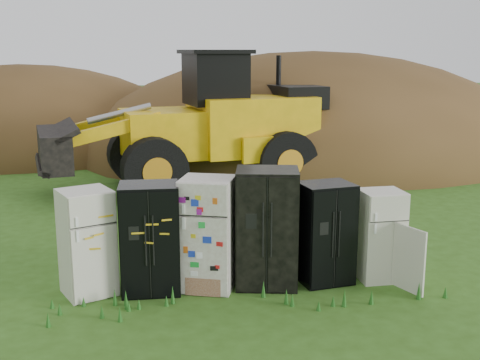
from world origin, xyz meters
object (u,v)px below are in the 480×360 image
object	(u,v)px
fridge_black_right	(325,233)
wheel_loader	(182,121)
fridge_open_door	(380,235)
fridge_sticker	(208,234)
fridge_dark_mid	(267,228)
fridge_leftmost	(87,243)
fridge_black_side	(150,238)

from	to	relation	value
fridge_black_right	wheel_loader	size ratio (longest dim) A/B	0.21
fridge_open_door	wheel_loader	xyz separation A→B (m)	(-2.98, 7.42, 1.16)
fridge_sticker	fridge_open_door	world-z (taller)	fridge_sticker
fridge_sticker	fridge_black_right	xyz separation A→B (m)	(1.98, -0.00, -0.07)
fridge_black_right	fridge_open_door	xyz separation A→B (m)	(0.96, -0.03, -0.08)
fridge_dark_mid	fridge_open_door	xyz separation A→B (m)	(1.96, -0.02, -0.21)
fridge_leftmost	fridge_sticker	distance (m)	1.93
fridge_dark_mid	fridge_black_right	world-z (taller)	fridge_dark_mid
fridge_sticker	fridge_open_door	distance (m)	2.94
fridge_leftmost	fridge_dark_mid	size ratio (longest dim) A/B	0.87
fridge_sticker	fridge_black_right	bearing A→B (deg)	17.61
fridge_black_side	fridge_open_door	distance (m)	3.87
fridge_black_side	fridge_dark_mid	bearing A→B (deg)	0.94
fridge_black_right	fridge_leftmost	bearing A→B (deg)	169.62
fridge_black_side	fridge_black_right	world-z (taller)	fridge_black_side
wheel_loader	fridge_sticker	bearing A→B (deg)	-101.45
fridge_black_right	fridge_open_door	world-z (taller)	fridge_black_right
fridge_black_side	fridge_open_door	bearing A→B (deg)	0.63
fridge_leftmost	fridge_black_side	xyz separation A→B (m)	(1.00, -0.03, 0.03)
fridge_dark_mid	fridge_leftmost	bearing A→B (deg)	-170.03
fridge_black_right	fridge_black_side	bearing A→B (deg)	170.08
fridge_dark_mid	wheel_loader	bearing A→B (deg)	108.30
fridge_black_side	fridge_black_right	bearing A→B (deg)	1.08
fridge_dark_mid	fridge_black_right	size ratio (longest dim) A/B	1.16
fridge_leftmost	fridge_black_right	world-z (taller)	fridge_leftmost
fridge_leftmost	fridge_open_door	size ratio (longest dim) A/B	1.11
fridge_black_right	fridge_dark_mid	bearing A→B (deg)	170.37
fridge_black_side	fridge_dark_mid	world-z (taller)	fridge_dark_mid
fridge_dark_mid	fridge_black_right	xyz separation A→B (m)	(1.00, 0.01, -0.13)
fridge_leftmost	fridge_black_side	distance (m)	1.00
wheel_loader	fridge_leftmost	bearing A→B (deg)	-116.15
fridge_sticker	wheel_loader	distance (m)	7.46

